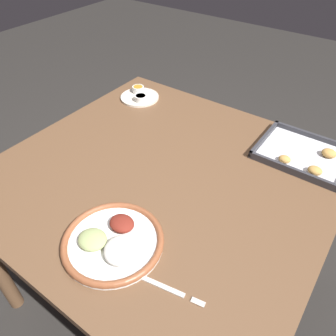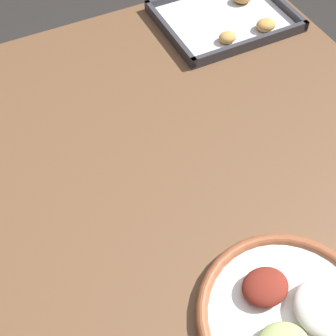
% 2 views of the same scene
% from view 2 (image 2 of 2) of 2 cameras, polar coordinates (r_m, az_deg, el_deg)
% --- Properties ---
extents(ground_plane, '(8.00, 8.00, 0.00)m').
position_cam_2_polar(ground_plane, '(1.53, -0.67, -17.86)').
color(ground_plane, '#282623').
extents(dining_table, '(1.12, 1.07, 0.74)m').
position_cam_2_polar(dining_table, '(0.96, -1.03, -4.99)').
color(dining_table, brown).
rests_on(dining_table, ground_plane).
extents(dinner_plate, '(0.29, 0.29, 0.05)m').
position_cam_2_polar(dinner_plate, '(0.76, 14.79, -17.12)').
color(dinner_plate, white).
rests_on(dinner_plate, dining_table).
extents(baking_tray, '(0.32, 0.26, 0.04)m').
position_cam_2_polar(baking_tray, '(1.24, 7.28, 17.73)').
color(baking_tray, '#333338').
rests_on(baking_tray, dining_table).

